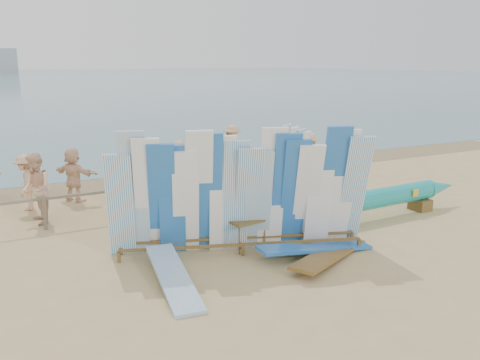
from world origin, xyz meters
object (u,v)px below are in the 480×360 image
beachgoer_3 (26,183)px  beachgoer_9 (232,149)px  stroller (175,187)px  beachgoer_7 (146,169)px  beachgoer_8 (211,174)px  beachgoer_6 (179,165)px  beachgoer_2 (36,189)px  flat_board_d (315,254)px  vendor_table (246,233)px  side_surfboard_rack (281,178)px  flat_board_c (329,259)px  beach_chair_left (124,198)px  beachgoer_10 (282,160)px  beachgoer_5 (73,175)px  beach_chair_right (172,196)px  flat_board_a (173,284)px  main_surfboard_rack (242,196)px  beachgoer_extra_0 (309,158)px  outrigger_canoe (379,199)px

beachgoer_3 → beachgoer_9: bearing=119.2°
stroller → beachgoer_7: beachgoer_7 is taller
beachgoer_8 → beachgoer_6: bearing=166.4°
beachgoer_2 → flat_board_d: bearing=42.3°
beachgoer_8 → beachgoer_6: (-0.39, 1.62, 0.01)m
vendor_table → beachgoer_8: (0.95, 4.08, 0.44)m
side_surfboard_rack → beachgoer_7: (-2.31, 4.31, -0.35)m
flat_board_c → beach_chair_left: bearing=-2.7°
beachgoer_10 → beachgoer_5: bearing=128.0°
beach_chair_right → beach_chair_left: bearing=125.5°
flat_board_c → beachgoer_8: bearing=-24.6°
beach_chair_left → beachgoer_10: 5.69m
beachgoer_5 → flat_board_a: bearing=146.2°
main_surfboard_rack → beachgoer_3: (-3.90, 5.70, -0.48)m
beachgoer_5 → flat_board_c: bearing=170.1°
main_surfboard_rack → beachgoer_extra_0: main_surfboard_rack is taller
beachgoer_5 → beachgoer_9: (6.06, 1.52, 0.08)m
vendor_table → beachgoer_6: 5.75m
beachgoer_10 → beach_chair_right: bearing=146.7°
beachgoer_10 → beachgoer_2: (-8.04, -0.96, 0.13)m
beach_chair_left → beachgoer_7: 1.51m
beachgoer_8 → beachgoer_2: beachgoer_2 is taller
beach_chair_right → beachgoer_3: 4.09m
beachgoer_2 → beachgoer_7: beachgoer_2 is taller
outrigger_canoe → beachgoer_8: 4.97m
beach_chair_left → beachgoer_2: beachgoer_2 is taller
vendor_table → beach_chair_right: (-0.29, 4.14, -0.10)m
side_surfboard_rack → beachgoer_extra_0: size_ratio=1.53×
beachgoer_9 → vendor_table: bearing=-131.6°
beach_chair_right → beachgoer_7: size_ratio=0.57×
flat_board_a → beachgoer_5: beachgoer_5 is taller
flat_board_d → beachgoer_extra_0: (3.80, 5.71, 0.86)m
main_surfboard_rack → flat_board_c: 2.31m
stroller → beachgoer_10: bearing=16.0°
beach_chair_left → side_surfboard_rack: bearing=-54.8°
side_surfboard_rack → beachgoer_9: size_ratio=1.46×
main_surfboard_rack → beachgoer_2: bearing=150.6°
vendor_table → beachgoer_2: (-3.97, 4.08, 0.55)m
flat_board_d → beachgoer_3: bearing=42.1°
flat_board_a → beachgoer_9: beachgoer_9 is taller
stroller → beachgoer_3: beachgoer_3 is taller
beachgoer_3 → beachgoer_7: (3.50, 0.08, 0.04)m
side_surfboard_rack → beachgoer_6: (-1.15, 4.39, -0.37)m
beach_chair_right → beachgoer_extra_0: bearing=-26.8°
beachgoer_2 → beach_chair_right: bearing=88.0°
stroller → beachgoer_8: bearing=-18.0°
beachgoer_7 → beachgoer_5: bearing=39.2°
main_surfboard_rack → beachgoer_3: bearing=143.3°
main_surfboard_rack → beachgoer_2: (-3.77, 4.24, -0.35)m
beachgoer_3 → beachgoer_9: beachgoer_9 is taller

